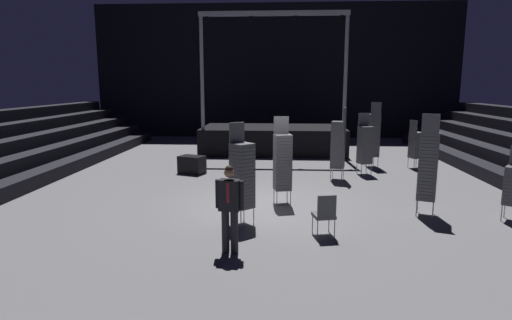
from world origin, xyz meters
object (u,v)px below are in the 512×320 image
at_px(chair_stack_rear_centre, 242,175).
at_px(equipment_road_case, 192,165).
at_px(man_with_tie, 230,204).
at_px(chair_stack_rear_left, 282,161).
at_px(chair_stack_mid_right, 416,144).
at_px(loose_chair_near_man, 325,212).
at_px(chair_stack_mid_left, 428,165).
at_px(stage_riser, 273,138).
at_px(chair_stack_front_right, 373,135).
at_px(chair_stack_rear_right, 365,144).
at_px(chair_stack_mid_centre, 338,144).

xyz_separation_m(chair_stack_rear_centre, equipment_road_case, (-2.39, 5.65, -0.87)).
height_order(man_with_tie, chair_stack_rear_left, chair_stack_rear_left).
relative_size(chair_stack_mid_right, chair_stack_rear_centre, 0.79).
xyz_separation_m(man_with_tie, loose_chair_near_man, (1.94, 1.02, -0.45)).
relative_size(man_with_tie, chair_stack_mid_left, 0.68).
bearing_deg(stage_riser, chair_stack_front_right, -40.64).
height_order(man_with_tie, chair_stack_rear_right, chair_stack_rear_right).
bearing_deg(loose_chair_near_man, chair_stack_mid_right, 48.88).
height_order(chair_stack_mid_centre, loose_chair_near_man, chair_stack_mid_centre).
relative_size(chair_stack_rear_right, chair_stack_rear_centre, 0.93).
height_order(equipment_road_case, loose_chair_near_man, loose_chair_near_man).
xyz_separation_m(chair_stack_front_right, chair_stack_rear_left, (-3.58, -5.58, -0.08)).
bearing_deg(chair_stack_mid_centre, stage_riser, 37.89).
relative_size(chair_stack_mid_left, loose_chair_near_man, 2.71).
bearing_deg(man_with_tie, chair_stack_rear_left, -96.55).
distance_m(chair_stack_mid_centre, loose_chair_near_man, 5.76).
height_order(stage_riser, equipment_road_case, stage_riser).
xyz_separation_m(chair_stack_mid_left, chair_stack_mid_right, (1.63, 6.16, -0.34)).
height_order(chair_stack_front_right, chair_stack_rear_centre, chair_stack_front_right).
xyz_separation_m(chair_stack_mid_left, equipment_road_case, (-6.92, 4.69, -0.96)).
xyz_separation_m(chair_stack_rear_left, equipment_road_case, (-3.33, 3.87, -0.87)).
xyz_separation_m(chair_stack_front_right, equipment_road_case, (-6.91, -1.71, -0.96)).
height_order(stage_riser, chair_stack_mid_centre, stage_riser).
relative_size(chair_stack_front_right, equipment_road_case, 2.84).
distance_m(stage_riser, chair_stack_front_right, 5.30).
bearing_deg(equipment_road_case, chair_stack_front_right, 13.89).
bearing_deg(equipment_road_case, loose_chair_near_man, -56.28).
relative_size(chair_stack_mid_centre, chair_stack_rear_right, 1.11).
bearing_deg(chair_stack_mid_left, chair_stack_rear_right, 118.16).
xyz_separation_m(man_with_tie, chair_stack_rear_left, (1.02, 3.51, 0.21)).
distance_m(chair_stack_front_right, chair_stack_rear_left, 6.63).
bearing_deg(chair_stack_mid_right, equipment_road_case, -100.63).
bearing_deg(chair_stack_front_right, chair_stack_rear_centre, -135.79).
distance_m(chair_stack_rear_right, loose_chair_near_man, 6.91).
relative_size(chair_stack_mid_centre, equipment_road_case, 2.75).
distance_m(chair_stack_mid_left, chair_stack_rear_centre, 4.64).
distance_m(chair_stack_front_right, chair_stack_mid_right, 1.69).
bearing_deg(chair_stack_mid_right, stage_riser, -143.44).
bearing_deg(chair_stack_rear_left, chair_stack_rear_centre, 48.90).
relative_size(chair_stack_mid_left, chair_stack_rear_centre, 1.07).
xyz_separation_m(chair_stack_rear_left, chair_stack_rear_right, (3.00, 4.08, -0.08)).
relative_size(chair_stack_mid_right, chair_stack_mid_centre, 0.76).
bearing_deg(loose_chair_near_man, chair_stack_rear_right, 60.10).
height_order(chair_stack_rear_right, equipment_road_case, chair_stack_rear_right).
bearing_deg(loose_chair_near_man, man_with_tie, -164.40).
relative_size(man_with_tie, chair_stack_rear_left, 0.73).
relative_size(chair_stack_mid_right, chair_stack_rear_right, 0.85).
distance_m(man_with_tie, chair_stack_front_right, 10.19).
height_order(chair_stack_rear_left, chair_stack_rear_centre, same).
bearing_deg(chair_stack_rear_centre, chair_stack_front_right, -164.04).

